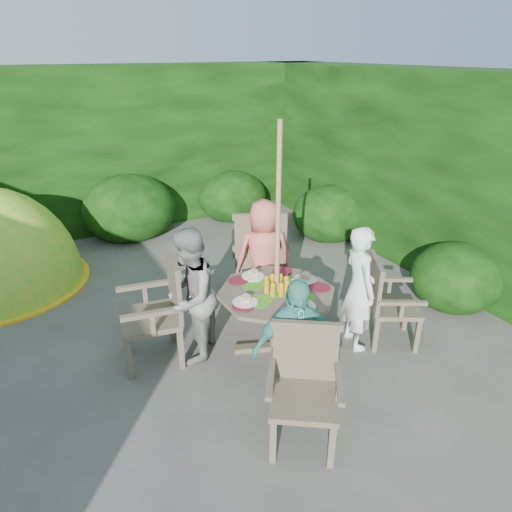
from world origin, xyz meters
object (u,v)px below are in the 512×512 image
patio_table (277,301)px  child_front (294,347)px  garden_chair_right (387,301)px  parasol_pole (277,247)px  child_back (264,257)px  child_right (359,288)px  garden_chair_back (260,253)px  child_left (190,297)px  garden_chair_left (158,309)px  garden_chair_front (304,385)px

patio_table → child_front: child_front is taller
garden_chair_right → parasol_pole: bearing=99.4°
parasol_pole → child_back: bearing=69.0°
child_front → child_right: bearing=33.5°
garden_chair_back → child_back: size_ratio=0.82×
garden_chair_right → child_left: size_ratio=0.66×
parasol_pole → garden_chair_left: bearing=158.1°
garden_chair_front → child_front: bearing=106.8°
patio_table → child_back: child_back is taller
garden_chair_right → child_right: size_ratio=0.69×
patio_table → child_left: 0.81m
parasol_pole → garden_chair_right: bearing=-20.4°
garden_chair_front → child_right: bearing=68.1°
child_back → child_left: bearing=42.1°
garden_chair_left → child_front: size_ratio=0.84×
child_left → garden_chair_right: bearing=107.4°
garden_chair_right → child_back: bearing=63.3°
parasol_pole → child_left: (-0.75, 0.29, -0.45)m
garden_chair_left → child_left: size_ratio=0.76×
garden_chair_back → child_right: bearing=130.3°
child_right → child_back: (-0.46, 1.03, 0.02)m
child_left → child_front: child_left is taller
child_left → child_front: (0.46, -1.03, -0.06)m
parasol_pole → child_back: 0.92m
patio_table → child_left: child_left is taller
garden_chair_left → child_front: (0.73, -1.16, 0.06)m
garden_chair_back → child_left: (-1.13, -0.73, 0.09)m
patio_table → garden_chair_left: 1.10m
parasol_pole → child_right: size_ratio=1.76×
child_front → patio_table: bearing=78.2°
patio_table → child_front: size_ratio=1.23×
child_right → child_left: (-1.49, 0.57, 0.03)m
child_back → parasol_pole: bearing=87.1°
parasol_pole → child_right: parasol_pole is taller
child_back → child_front: (-0.57, -1.49, -0.05)m
child_right → child_back: size_ratio=0.97×
child_left → child_back: (1.03, 0.46, -0.01)m
garden_chair_right → child_right: child_right is taller
child_back → garden_chair_left: bearing=32.6°
garden_chair_back → child_front: (-0.67, -1.76, 0.02)m
patio_table → child_left: bearing=159.1°
garden_chair_front → garden_chair_left: bearing=148.1°
child_left → child_front: bearing=62.0°
parasol_pole → child_back: parasol_pole is taller
patio_table → garden_chair_right: (1.03, -0.38, -0.09)m
parasol_pole → garden_chair_left: (-1.02, 0.41, -0.57)m
garden_chair_right → child_front: bearing=135.1°
garden_chair_right → garden_chair_left: 2.20m
patio_table → child_front: bearing=-111.3°
garden_chair_back → garden_chair_front: size_ratio=1.20×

